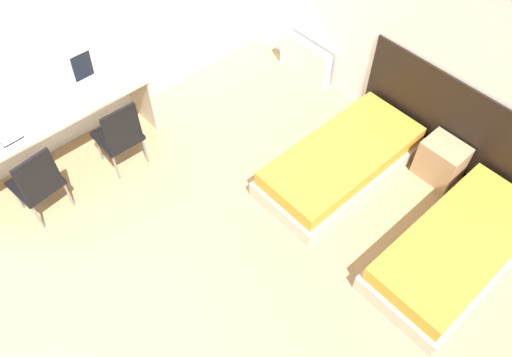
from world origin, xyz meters
The scene contains 12 objects.
wall_back centered at (0.00, 4.49, 1.35)m, with size 5.35×0.05×2.70m.
wall_left centered at (-2.20, 2.23, 1.35)m, with size 0.05×5.47×2.70m.
headboard_panel centered at (0.96, 4.45, 0.54)m, with size 2.42×0.03×1.07m.
bed_near_window centered at (0.24, 3.48, 0.18)m, with size 0.88×1.88×0.38m.
bed_near_door centered at (1.68, 3.48, 0.18)m, with size 0.88×1.88×0.38m.
nightstand centered at (0.96, 4.25, 0.23)m, with size 0.45×0.34×0.46m.
radiator centered at (-1.19, 4.37, 0.24)m, with size 0.78×0.12×0.49m.
desk centered at (-1.90, 1.36, 0.61)m, with size 0.56×2.09×0.78m.
chair_near_laptop centered at (-1.43, 1.83, 0.49)m, with size 0.44×0.44×0.91m.
chair_near_notebook centered at (-1.43, 0.89, 0.49)m, with size 0.47×0.47×0.91m.
laptop centered at (-1.96, 1.89, 0.85)m, with size 0.34×0.21×0.35m.
open_notebook centered at (-1.88, 0.92, 0.79)m, with size 0.31×0.22×0.02m.
Camera 1 is at (2.17, 0.49, 4.30)m, focal length 35.00 mm.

